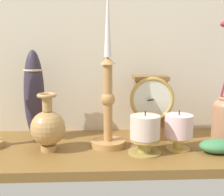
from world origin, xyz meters
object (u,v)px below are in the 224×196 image
at_px(pillar_candle_front, 179,129).
at_px(pillar_candle_near_clock, 145,133).
at_px(candlestick_tall_center, 109,100).
at_px(mantel_clock, 150,106).
at_px(brass_vase_bulbous, 48,127).
at_px(tall_ceramic_vase, 34,95).

bearing_deg(pillar_candle_front, pillar_candle_near_clock, -164.23).
distance_m(candlestick_tall_center, pillar_candle_near_clock, 0.13).
xyz_separation_m(mantel_clock, candlestick_tall_center, (-0.13, -0.07, 0.03)).
bearing_deg(brass_vase_bulbous, pillar_candle_near_clock, -7.31).
bearing_deg(tall_ceramic_vase, pillar_candle_front, -16.67).
height_order(candlestick_tall_center, pillar_candle_front, candlestick_tall_center).
relative_size(brass_vase_bulbous, tall_ceramic_vase, 0.59).
bearing_deg(pillar_candle_front, brass_vase_bulbous, 179.07).
relative_size(pillar_candle_front, pillar_candle_near_clock, 0.95).
bearing_deg(pillar_candle_near_clock, brass_vase_bulbous, 172.69).
xyz_separation_m(pillar_candle_near_clock, tall_ceramic_vase, (-0.32, 0.15, 0.08)).
relative_size(pillar_candle_near_clock, tall_ceramic_vase, 0.42).
bearing_deg(brass_vase_bulbous, candlestick_tall_center, 8.10).
relative_size(pillar_candle_front, tall_ceramic_vase, 0.40).
height_order(candlestick_tall_center, tall_ceramic_vase, candlestick_tall_center).
xyz_separation_m(brass_vase_bulbous, tall_ceramic_vase, (-0.06, 0.12, 0.07)).
xyz_separation_m(pillar_candle_front, tall_ceramic_vase, (-0.41, 0.12, 0.08)).
distance_m(pillar_candle_front, tall_ceramic_vase, 0.44).
bearing_deg(candlestick_tall_center, tall_ceramic_vase, 156.93).
relative_size(candlestick_tall_center, tall_ceramic_vase, 1.69).
xyz_separation_m(mantel_clock, pillar_candle_front, (0.06, -0.10, -0.05)).
bearing_deg(candlestick_tall_center, brass_vase_bulbous, -171.90).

